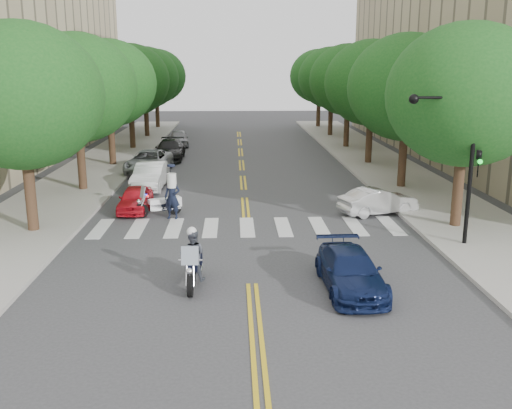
{
  "coord_description": "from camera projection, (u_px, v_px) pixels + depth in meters",
  "views": [
    {
      "loc": [
        -0.54,
        -16.87,
        6.73
      ],
      "look_at": [
        0.33,
        5.26,
        1.3
      ],
      "focal_mm": 40.0,
      "sensor_mm": 36.0,
      "label": 1
    }
  ],
  "objects": [
    {
      "name": "tree_r_2",
      "position": [
        372.0,
        83.0,
        38.36
      ],
      "size": [
        6.4,
        6.4,
        8.45
      ],
      "color": "#382316",
      "rests_on": "ground"
    },
    {
      "name": "motorcycle_parked",
      "position": [
        162.0,
        205.0,
        26.04
      ],
      "size": [
        2.13,
        1.25,
        1.47
      ],
      "rotation": [
        0.0,
        0.0,
        2.03
      ],
      "color": "black",
      "rests_on": "ground"
    },
    {
      "name": "sidewalk_right",
      "position": [
        378.0,
        163.0,
        39.69
      ],
      "size": [
        5.0,
        60.0,
        0.15
      ],
      "primitive_type": "cube",
      "color": "#9E9991",
      "rests_on": "ground"
    },
    {
      "name": "tree_r_5",
      "position": [
        319.0,
        76.0,
        61.65
      ],
      "size": [
        6.4,
        6.4,
        8.45
      ],
      "color": "#382316",
      "rests_on": "ground"
    },
    {
      "name": "convertible",
      "position": [
        378.0,
        201.0,
        26.33
      ],
      "size": [
        3.91,
        2.45,
        1.22
      ],
      "primitive_type": "imported",
      "rotation": [
        0.0,
        0.0,
        1.91
      ],
      "color": "silver",
      "rests_on": "ground"
    },
    {
      "name": "sedan_blue",
      "position": [
        350.0,
        271.0,
        17.42
      ],
      "size": [
        1.82,
        4.21,
        1.21
      ],
      "primitive_type": "imported",
      "rotation": [
        0.0,
        0.0,
        0.03
      ],
      "color": "#101B43",
      "rests_on": "ground"
    },
    {
      "name": "tree_l_1",
      "position": [
        76.0,
        88.0,
        29.92
      ],
      "size": [
        6.4,
        6.4,
        8.45
      ],
      "color": "#382316",
      "rests_on": "ground"
    },
    {
      "name": "sidewalk_left",
      "position": [
        103.0,
        165.0,
        38.96
      ],
      "size": [
        5.0,
        60.0,
        0.15
      ],
      "primitive_type": "cube",
      "color": "#9E9991",
      "rests_on": "ground"
    },
    {
      "name": "tree_r_1",
      "position": [
        407.0,
        87.0,
        30.59
      ],
      "size": [
        6.4,
        6.4,
        8.45
      ],
      "color": "#382316",
      "rests_on": "ground"
    },
    {
      "name": "tree_l_4",
      "position": [
        145.0,
        78.0,
        53.21
      ],
      "size": [
        6.4,
        6.4,
        8.45
      ],
      "color": "#382316",
      "rests_on": "ground"
    },
    {
      "name": "tree_l_2",
      "position": [
        108.0,
        83.0,
        37.68
      ],
      "size": [
        6.4,
        6.4,
        8.45
      ],
      "color": "#382316",
      "rests_on": "ground"
    },
    {
      "name": "officer_standing",
      "position": [
        172.0,
        197.0,
        25.42
      ],
      "size": [
        0.83,
        0.66,
        1.99
      ],
      "primitive_type": "imported",
      "rotation": [
        0.0,
        0.0,
        -0.27
      ],
      "color": "black",
      "rests_on": "ground"
    },
    {
      "name": "motorcycle_police",
      "position": [
        193.0,
        259.0,
        17.74
      ],
      "size": [
        0.8,
        2.35,
        1.91
      ],
      "rotation": [
        0.0,
        0.0,
        3.12
      ],
      "color": "black",
      "rests_on": "ground"
    },
    {
      "name": "traffic_signal_pole",
      "position": [
        460.0,
        150.0,
        20.8
      ],
      "size": [
        2.82,
        0.42,
        6.0
      ],
      "color": "black",
      "rests_on": "ground"
    },
    {
      "name": "tree_r_0",
      "position": [
        466.0,
        95.0,
        22.83
      ],
      "size": [
        6.4,
        6.4,
        8.45
      ],
      "color": "#382316",
      "rests_on": "ground"
    },
    {
      "name": "parked_car_a",
      "position": [
        135.0,
        199.0,
        26.88
      ],
      "size": [
        1.41,
        3.45,
        1.17
      ],
      "primitive_type": "imported",
      "rotation": [
        0.0,
        0.0,
        -0.01
      ],
      "color": "red",
      "rests_on": "ground"
    },
    {
      "name": "parked_car_b",
      "position": [
        150.0,
        176.0,
        31.69
      ],
      "size": [
        1.72,
        4.49,
        1.46
      ],
      "primitive_type": "imported",
      "rotation": [
        0.0,
        0.0,
        -0.04
      ],
      "color": "white",
      "rests_on": "ground"
    },
    {
      "name": "tree_l_5",
      "position": [
        156.0,
        76.0,
        60.97
      ],
      "size": [
        6.4,
        6.4,
        8.45
      ],
      "color": "#382316",
      "rests_on": "ground"
    },
    {
      "name": "parked_car_c",
      "position": [
        149.0,
        162.0,
        36.52
      ],
      "size": [
        2.86,
        5.3,
        1.41
      ],
      "primitive_type": "imported",
      "rotation": [
        0.0,
        0.0,
        -0.1
      ],
      "color": "gray",
      "rests_on": "ground"
    },
    {
      "name": "tree_l_3",
      "position": [
        130.0,
        80.0,
        45.45
      ],
      "size": [
        6.4,
        6.4,
        8.45
      ],
      "color": "#382316",
      "rests_on": "ground"
    },
    {
      "name": "tree_r_4",
      "position": [
        332.0,
        78.0,
        53.88
      ],
      "size": [
        6.4,
        6.4,
        8.45
      ],
      "color": "#382316",
      "rests_on": "ground"
    },
    {
      "name": "tree_r_3",
      "position": [
        348.0,
        80.0,
        46.12
      ],
      "size": [
        6.4,
        6.4,
        8.45
      ],
      "color": "#382316",
      "rests_on": "ground"
    },
    {
      "name": "ground",
      "position": [
        252.0,
        284.0,
        17.99
      ],
      "size": [
        140.0,
        140.0,
        0.0
      ],
      "primitive_type": "plane",
      "color": "#38383A",
      "rests_on": "ground"
    },
    {
      "name": "parked_car_e",
      "position": [
        179.0,
        138.0,
        48.39
      ],
      "size": [
        2.0,
        4.13,
        1.36
      ],
      "primitive_type": "imported",
      "rotation": [
        0.0,
        0.0,
        0.1
      ],
      "color": "gray",
      "rests_on": "ground"
    },
    {
      "name": "tree_l_0",
      "position": [
        21.0,
        96.0,
        22.16
      ],
      "size": [
        6.4,
        6.4,
        8.45
      ],
      "color": "#382316",
      "rests_on": "ground"
    },
    {
      "name": "parked_car_d",
      "position": [
        170.0,
        150.0,
        41.48
      ],
      "size": [
        2.01,
        4.93,
        1.43
      ],
      "primitive_type": "imported",
      "rotation": [
        0.0,
        0.0,
        0.0
      ],
      "color": "black",
      "rests_on": "ground"
    }
  ]
}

